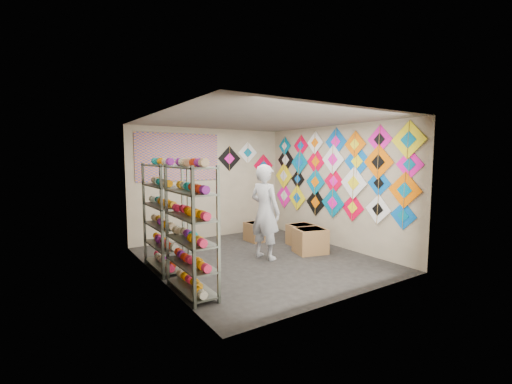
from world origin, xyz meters
TOP-DOWN VIEW (x-y plane):
  - ground at (0.00, 0.00)m, footprint 4.50×4.50m
  - room_walls at (0.00, 0.00)m, footprint 4.50×4.50m
  - shelf_rack_front at (-1.78, -0.85)m, footprint 0.40×1.10m
  - shelf_rack_back at (-1.78, 0.45)m, footprint 0.40×1.10m
  - string_spools at (-1.78, -0.20)m, footprint 0.12×2.36m
  - kite_wall_display at (1.98, 0.00)m, footprint 0.06×4.31m
  - back_wall_kites at (1.07, 2.24)m, footprint 1.68×0.02m
  - poster at (-0.80, 2.23)m, footprint 2.00×0.01m
  - shopkeeper at (0.12, 0.00)m, footprint 0.92×0.80m
  - carton_a at (1.13, -0.21)m, footprint 0.73×0.66m
  - carton_b at (1.42, 0.42)m, footprint 0.59×0.49m
  - carton_c at (0.75, 1.27)m, footprint 0.47×0.52m

SIDE VIEW (x-z plane):
  - ground at x=0.00m, z-range 0.00..0.00m
  - carton_c at x=0.75m, z-range 0.00..0.44m
  - carton_b at x=1.42m, z-range 0.00..0.47m
  - carton_a at x=1.13m, z-range 0.00..0.52m
  - shopkeeper at x=0.12m, z-range 0.00..1.87m
  - shelf_rack_front at x=-1.78m, z-range 0.00..1.90m
  - shelf_rack_back at x=-1.78m, z-range 0.00..1.90m
  - string_spools at x=-1.78m, z-range 0.99..1.11m
  - kite_wall_display at x=1.98m, z-range 0.60..2.67m
  - room_walls at x=0.00m, z-range -0.61..3.89m
  - back_wall_kites at x=1.07m, z-range 1.47..2.41m
  - poster at x=-0.80m, z-range 1.45..2.55m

